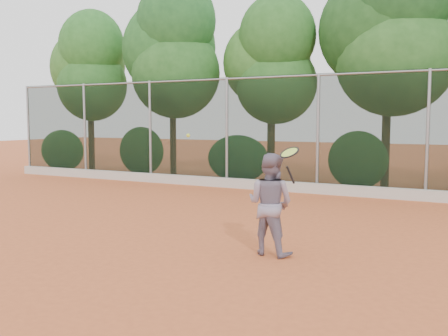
% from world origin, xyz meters
% --- Properties ---
extents(ground, '(80.00, 80.00, 0.00)m').
position_xyz_m(ground, '(0.00, 0.00, 0.00)').
color(ground, '#C95D2F').
rests_on(ground, ground).
extents(concrete_curb, '(24.00, 0.20, 0.30)m').
position_xyz_m(concrete_curb, '(0.00, 6.82, 0.15)').
color(concrete_curb, beige).
rests_on(concrete_curb, ground).
extents(tennis_player, '(0.86, 0.71, 1.63)m').
position_xyz_m(tennis_player, '(1.33, 0.04, 0.81)').
color(tennis_player, gray).
rests_on(tennis_player, ground).
extents(chainlink_fence, '(24.09, 0.09, 3.50)m').
position_xyz_m(chainlink_fence, '(-0.00, 7.00, 1.86)').
color(chainlink_fence, black).
rests_on(chainlink_fence, ground).
extents(foliage_backdrop, '(23.70, 3.63, 7.55)m').
position_xyz_m(foliage_backdrop, '(-0.55, 8.98, 4.40)').
color(foliage_backdrop, '#482B1C').
rests_on(foliage_backdrop, ground).
extents(tennis_racket, '(0.40, 0.38, 0.58)m').
position_xyz_m(tennis_racket, '(1.69, -0.08, 1.62)').
color(tennis_racket, black).
rests_on(tennis_racket, ground).
extents(tennis_ball_in_flight, '(0.06, 0.06, 0.06)m').
position_xyz_m(tennis_ball_in_flight, '(-0.16, -0.02, 1.89)').
color(tennis_ball_in_flight, '#C9DB31').
rests_on(tennis_ball_in_flight, ground).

